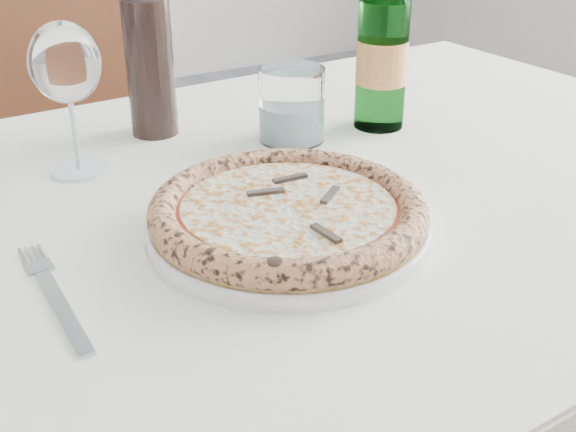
{
  "coord_description": "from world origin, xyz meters",
  "views": [
    {
      "loc": [
        -0.33,
        -0.63,
        1.11
      ],
      "look_at": [
        0.01,
        -0.06,
        0.78
      ],
      "focal_mm": 45.0,
      "sensor_mm": 36.0,
      "label": 1
    }
  ],
  "objects_px": {
    "pizza": "(288,211)",
    "wine_glass": "(65,66)",
    "chair_far": "(77,165)",
    "wine_bottle": "(149,53)",
    "tumbler": "(292,110)",
    "dining_table": "(246,263)",
    "plate": "(288,226)",
    "beer_bottle": "(382,50)"
  },
  "relations": [
    {
      "from": "pizza",
      "to": "wine_glass",
      "type": "distance_m",
      "value": 0.32
    },
    {
      "from": "chair_far",
      "to": "wine_glass",
      "type": "height_order",
      "value": "wine_glass"
    },
    {
      "from": "chair_far",
      "to": "wine_bottle",
      "type": "relative_size",
      "value": 3.53
    },
    {
      "from": "pizza",
      "to": "tumbler",
      "type": "distance_m",
      "value": 0.27
    },
    {
      "from": "wine_glass",
      "to": "tumbler",
      "type": "relative_size",
      "value": 1.85
    },
    {
      "from": "chair_far",
      "to": "dining_table",
      "type": "bearing_deg",
      "value": -88.85
    },
    {
      "from": "chair_far",
      "to": "pizza",
      "type": "relative_size",
      "value": 3.25
    },
    {
      "from": "pizza",
      "to": "tumbler",
      "type": "xyz_separation_m",
      "value": [
        0.14,
        0.23,
        0.02
      ]
    },
    {
      "from": "tumbler",
      "to": "wine_bottle",
      "type": "xyz_separation_m",
      "value": [
        -0.15,
        0.12,
        0.07
      ]
    },
    {
      "from": "plate",
      "to": "wine_bottle",
      "type": "height_order",
      "value": "wine_bottle"
    },
    {
      "from": "plate",
      "to": "tumbler",
      "type": "xyz_separation_m",
      "value": [
        0.14,
        0.23,
        0.03
      ]
    },
    {
      "from": "tumbler",
      "to": "beer_bottle",
      "type": "relative_size",
      "value": 0.36
    },
    {
      "from": "plate",
      "to": "wine_bottle",
      "type": "distance_m",
      "value": 0.37
    },
    {
      "from": "dining_table",
      "to": "plate",
      "type": "bearing_deg",
      "value": -90.0
    },
    {
      "from": "plate",
      "to": "pizza",
      "type": "xyz_separation_m",
      "value": [
        -0.0,
        0.0,
        0.02
      ]
    },
    {
      "from": "chair_far",
      "to": "wine_glass",
      "type": "xyz_separation_m",
      "value": [
        -0.13,
        -0.56,
        0.36
      ]
    },
    {
      "from": "beer_bottle",
      "to": "wine_bottle",
      "type": "bearing_deg",
      "value": 154.84
    },
    {
      "from": "chair_far",
      "to": "wine_glass",
      "type": "distance_m",
      "value": 0.68
    },
    {
      "from": "beer_bottle",
      "to": "chair_far",
      "type": "bearing_deg",
      "value": 115.41
    },
    {
      "from": "pizza",
      "to": "tumbler",
      "type": "relative_size",
      "value": 2.87
    },
    {
      "from": "dining_table",
      "to": "chair_far",
      "type": "xyz_separation_m",
      "value": [
        -0.01,
        0.73,
        -0.14
      ]
    },
    {
      "from": "plate",
      "to": "chair_far",
      "type": "bearing_deg",
      "value": 91.02
    },
    {
      "from": "dining_table",
      "to": "chair_far",
      "type": "relative_size",
      "value": 1.61
    },
    {
      "from": "plate",
      "to": "wine_glass",
      "type": "bearing_deg",
      "value": 117.52
    },
    {
      "from": "wine_bottle",
      "to": "tumbler",
      "type": "bearing_deg",
      "value": -38.31
    },
    {
      "from": "wine_glass",
      "to": "tumbler",
      "type": "bearing_deg",
      "value": -7.61
    },
    {
      "from": "plate",
      "to": "dining_table",
      "type": "bearing_deg",
      "value": 90.0
    },
    {
      "from": "beer_bottle",
      "to": "wine_glass",
      "type": "bearing_deg",
      "value": 172.76
    },
    {
      "from": "pizza",
      "to": "plate",
      "type": "bearing_deg",
      "value": -19.36
    },
    {
      "from": "tumbler",
      "to": "beer_bottle",
      "type": "bearing_deg",
      "value": -6.47
    },
    {
      "from": "pizza",
      "to": "wine_glass",
      "type": "height_order",
      "value": "wine_glass"
    },
    {
      "from": "chair_far",
      "to": "wine_glass",
      "type": "bearing_deg",
      "value": -102.57
    },
    {
      "from": "wine_glass",
      "to": "pizza",
      "type": "bearing_deg",
      "value": -62.49
    },
    {
      "from": "plate",
      "to": "tumbler",
      "type": "distance_m",
      "value": 0.27
    },
    {
      "from": "dining_table",
      "to": "pizza",
      "type": "relative_size",
      "value": 5.23
    },
    {
      "from": "beer_bottle",
      "to": "pizza",
      "type": "bearing_deg",
      "value": -142.12
    },
    {
      "from": "chair_far",
      "to": "tumbler",
      "type": "relative_size",
      "value": 9.32
    },
    {
      "from": "tumbler",
      "to": "pizza",
      "type": "bearing_deg",
      "value": -121.5
    },
    {
      "from": "chair_far",
      "to": "wine_bottle",
      "type": "xyz_separation_m",
      "value": [
        0.01,
        -0.48,
        0.34
      ]
    },
    {
      "from": "chair_far",
      "to": "beer_bottle",
      "type": "height_order",
      "value": "beer_bottle"
    },
    {
      "from": "pizza",
      "to": "wine_glass",
      "type": "xyz_separation_m",
      "value": [
        -0.14,
        0.27,
        0.11
      ]
    },
    {
      "from": "dining_table",
      "to": "chair_far",
      "type": "height_order",
      "value": "chair_far"
    }
  ]
}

